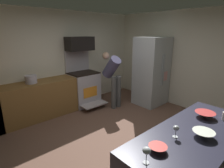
{
  "coord_description": "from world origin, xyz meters",
  "views": [
    {
      "loc": [
        -2.16,
        -2.25,
        2.05
      ],
      "look_at": [
        0.13,
        0.3,
        1.05
      ],
      "focal_mm": 28.82,
      "sensor_mm": 36.0,
      "label": 1
    }
  ],
  "objects_px": {
    "refrigerator": "(151,71)",
    "mixing_bowl_prep": "(203,134)",
    "wine_glass_far": "(176,129)",
    "mixing_bowl_large": "(205,115)",
    "stock_pot": "(31,79)",
    "oven_range": "(84,87)",
    "person_cook": "(113,75)",
    "wine_glass_mid": "(147,151)",
    "mixing_bowl_small": "(158,148)",
    "microwave": "(80,44)"
  },
  "relations": [
    {
      "from": "person_cook",
      "to": "wine_glass_mid",
      "type": "bearing_deg",
      "value": -126.98
    },
    {
      "from": "oven_range",
      "to": "mixing_bowl_large",
      "type": "xyz_separation_m",
      "value": [
        -0.19,
        -3.38,
        0.42
      ]
    },
    {
      "from": "stock_pot",
      "to": "wine_glass_mid",
      "type": "bearing_deg",
      "value": -92.18
    },
    {
      "from": "wine_glass_far",
      "to": "mixing_bowl_small",
      "type": "bearing_deg",
      "value": -178.81
    },
    {
      "from": "refrigerator",
      "to": "mixing_bowl_prep",
      "type": "xyz_separation_m",
      "value": [
        -2.22,
        -2.34,
        -0.02
      ]
    },
    {
      "from": "refrigerator",
      "to": "mixing_bowl_large",
      "type": "distance_m",
      "value": 2.74
    },
    {
      "from": "wine_glass_mid",
      "to": "stock_pot",
      "type": "height_order",
      "value": "stock_pot"
    },
    {
      "from": "refrigerator",
      "to": "wine_glass_mid",
      "type": "height_order",
      "value": "refrigerator"
    },
    {
      "from": "microwave",
      "to": "mixing_bowl_small",
      "type": "bearing_deg",
      "value": -110.61
    },
    {
      "from": "oven_range",
      "to": "wine_glass_mid",
      "type": "height_order",
      "value": "oven_range"
    },
    {
      "from": "oven_range",
      "to": "microwave",
      "type": "height_order",
      "value": "microwave"
    },
    {
      "from": "wine_glass_mid",
      "to": "wine_glass_far",
      "type": "distance_m",
      "value": 0.59
    },
    {
      "from": "person_cook",
      "to": "mixing_bowl_prep",
      "type": "relative_size",
      "value": 6.23
    },
    {
      "from": "oven_range",
      "to": "wine_glass_mid",
      "type": "relative_size",
      "value": 9.34
    },
    {
      "from": "mixing_bowl_small",
      "to": "stock_pot",
      "type": "height_order",
      "value": "stock_pot"
    },
    {
      "from": "oven_range",
      "to": "stock_pot",
      "type": "distance_m",
      "value": 1.48
    },
    {
      "from": "stock_pot",
      "to": "wine_glass_far",
      "type": "bearing_deg",
      "value": -82.33
    },
    {
      "from": "oven_range",
      "to": "person_cook",
      "type": "bearing_deg",
      "value": -51.13
    },
    {
      "from": "person_cook",
      "to": "mixing_bowl_prep",
      "type": "bearing_deg",
      "value": -113.06
    },
    {
      "from": "refrigerator",
      "to": "oven_range",
      "type": "bearing_deg",
      "value": 140.85
    },
    {
      "from": "wine_glass_mid",
      "to": "refrigerator",
      "type": "bearing_deg",
      "value": 35.59
    },
    {
      "from": "oven_range",
      "to": "microwave",
      "type": "xyz_separation_m",
      "value": [
        0.0,
        0.09,
        1.22
      ]
    },
    {
      "from": "oven_range",
      "to": "stock_pot",
      "type": "height_order",
      "value": "oven_range"
    },
    {
      "from": "microwave",
      "to": "mixing_bowl_large",
      "type": "distance_m",
      "value": 3.57
    },
    {
      "from": "oven_range",
      "to": "mixing_bowl_small",
      "type": "xyz_separation_m",
      "value": [
        -1.3,
        -3.37,
        0.41
      ]
    },
    {
      "from": "mixing_bowl_large",
      "to": "stock_pot",
      "type": "bearing_deg",
      "value": 109.72
    },
    {
      "from": "microwave",
      "to": "person_cook",
      "type": "bearing_deg",
      "value": -54.73
    },
    {
      "from": "microwave",
      "to": "mixing_bowl_prep",
      "type": "xyz_separation_m",
      "value": [
        -0.71,
        -3.66,
        -0.8
      ]
    },
    {
      "from": "mixing_bowl_prep",
      "to": "wine_glass_far",
      "type": "distance_m",
      "value": 0.33
    },
    {
      "from": "oven_range",
      "to": "person_cook",
      "type": "xyz_separation_m",
      "value": [
        0.53,
        -0.66,
        0.39
      ]
    },
    {
      "from": "mixing_bowl_small",
      "to": "refrigerator",
      "type": "bearing_deg",
      "value": 37.34
    },
    {
      "from": "wine_glass_far",
      "to": "stock_pot",
      "type": "height_order",
      "value": "stock_pot"
    },
    {
      "from": "refrigerator",
      "to": "mixing_bowl_prep",
      "type": "bearing_deg",
      "value": -133.37
    },
    {
      "from": "refrigerator",
      "to": "person_cook",
      "type": "distance_m",
      "value": 1.13
    },
    {
      "from": "mixing_bowl_small",
      "to": "mixing_bowl_large",
      "type": "bearing_deg",
      "value": -0.56
    },
    {
      "from": "mixing_bowl_small",
      "to": "mixing_bowl_prep",
      "type": "height_order",
      "value": "mixing_bowl_prep"
    },
    {
      "from": "wine_glass_mid",
      "to": "microwave",
      "type": "bearing_deg",
      "value": 66.31
    },
    {
      "from": "refrigerator",
      "to": "wine_glass_far",
      "type": "xyz_separation_m",
      "value": [
        -2.46,
        -2.14,
        0.05
      ]
    },
    {
      "from": "person_cook",
      "to": "wine_glass_far",
      "type": "relative_size",
      "value": 10.4
    },
    {
      "from": "mixing_bowl_large",
      "to": "refrigerator",
      "type": "bearing_deg",
      "value": 51.81
    },
    {
      "from": "refrigerator",
      "to": "person_cook",
      "type": "xyz_separation_m",
      "value": [
        -0.98,
        0.57,
        -0.06
      ]
    },
    {
      "from": "mixing_bowl_large",
      "to": "mixing_bowl_small",
      "type": "distance_m",
      "value": 1.12
    },
    {
      "from": "oven_range",
      "to": "person_cook",
      "type": "height_order",
      "value": "oven_range"
    },
    {
      "from": "microwave",
      "to": "mixing_bowl_small",
      "type": "distance_m",
      "value": 3.79
    },
    {
      "from": "oven_range",
      "to": "mixing_bowl_small",
      "type": "relative_size",
      "value": 8.13
    },
    {
      "from": "wine_glass_mid",
      "to": "oven_range",
      "type": "bearing_deg",
      "value": 65.75
    },
    {
      "from": "oven_range",
      "to": "refrigerator",
      "type": "xyz_separation_m",
      "value": [
        1.51,
        -1.23,
        0.44
      ]
    },
    {
      "from": "mixing_bowl_prep",
      "to": "wine_glass_far",
      "type": "xyz_separation_m",
      "value": [
        -0.24,
        0.21,
        0.07
      ]
    },
    {
      "from": "mixing_bowl_large",
      "to": "mixing_bowl_small",
      "type": "xyz_separation_m",
      "value": [
        -1.12,
        0.01,
        -0.01
      ]
    },
    {
      "from": "mixing_bowl_prep",
      "to": "stock_pot",
      "type": "distance_m",
      "value": 3.65
    }
  ]
}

